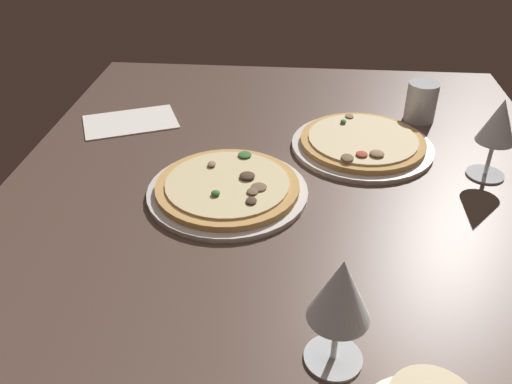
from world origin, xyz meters
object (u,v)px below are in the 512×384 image
Objects in this scene: paper_menu at (130,122)px; water_glass at (421,103)px; wine_glass_near at (341,293)px; wine_glass_far at (499,124)px; pizza_main at (228,188)px; pizza_side at (362,143)px.

water_glass is at bearing 73.16° from paper_menu.
water_glass is (-72.45, 22.50, -7.26)cm from wine_glass_near.
paper_menu is (-64.92, -45.06, -11.22)cm from wine_glass_near.
wine_glass_far is 27.24cm from water_glass.
pizza_main is 3.32× the size of water_glass.
wine_glass_far reaches higher than paper_menu.
pizza_side is 3.33× the size of water_glass.
water_glass reaches higher than pizza_side.
pizza_main is 42.34cm from wine_glass_near.
wine_glass_near is at bearing -33.33° from wine_glass_far.
paper_menu is at bearing -136.43° from pizza_main.
wine_glass_near reaches higher than water_glass.
wine_glass_far is 1.79× the size of water_glass.
pizza_main is at bearing 20.37° from paper_menu.
pizza_side is 1.43× the size of paper_menu.
water_glass is at bearing 131.14° from pizza_main.
pizza_side is 1.86× the size of wine_glass_far.
wine_glass_far is at bearing 54.11° from paper_menu.
paper_menu is at bearing -83.64° from water_glass.
wine_glass_far is at bearing 102.38° from pizza_main.
pizza_main is 1.84× the size of wine_glass_near.
pizza_side is (-20.12, 26.35, -0.01)cm from pizza_main.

